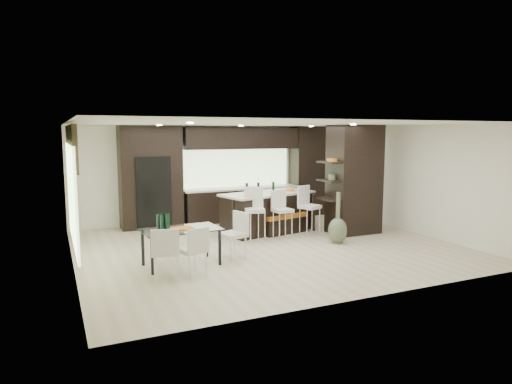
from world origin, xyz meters
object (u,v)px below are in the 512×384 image
stool_right (310,216)px  bench (283,223)px  dining_table (181,247)px  chair_far (166,255)px  floor_vase (338,218)px  chair_near (192,253)px  chair_end (233,238)px  stool_left (255,220)px  kitchen_island (268,212)px  stool_mid (283,219)px

stool_right → bench: (-0.45, 0.53, -0.25)m
dining_table → chair_far: 0.86m
floor_vase → chair_near: (-3.71, -0.95, -0.18)m
floor_vase → chair_end: bearing=-174.8°
chair_far → stool_left: bearing=54.3°
floor_vase → dining_table: (-3.71, -0.24, -0.24)m
kitchen_island → chair_far: kitchen_island is taller
dining_table → chair_end: chair_end is taller
stool_left → dining_table: stool_left is taller
stool_right → chair_end: size_ratio=1.14×
floor_vase → chair_near: size_ratio=1.44×
stool_left → bench: bearing=45.6°
chair_near → chair_end: chair_end is taller
bench → chair_end: size_ratio=1.47×
stool_left → stool_mid: (0.74, 0.02, -0.04)m
stool_mid → chair_end: stool_mid is taller
stool_left → bench: (1.03, 0.53, -0.26)m
kitchen_island → floor_vase: bearing=-77.1°
stool_mid → stool_right: 0.74m
stool_left → stool_right: 1.48m
stool_left → chair_near: (-2.06, -1.91, -0.10)m
chair_far → kitchen_island: bearing=57.3°
chair_near → chair_end: bearing=16.0°
dining_table → floor_vase: bearing=-0.2°
stool_left → chair_near: 2.81m
stool_mid → chair_near: (-2.80, -1.93, -0.05)m
kitchen_island → stool_left: stool_left is taller
stool_left → dining_table: 2.39m
bench → chair_near: size_ratio=1.55×
dining_table → chair_near: bearing=-93.9°
chair_far → stool_right: bearing=42.7°
stool_left → chair_end: stool_left is taller
stool_right → chair_near: stool_right is taller
kitchen_island → chair_near: bearing=-149.4°
kitchen_island → chair_end: (-1.76, -2.04, -0.07)m
floor_vase → chair_far: 4.28m
bench → chair_far: 4.31m
floor_vase → chair_far: (-4.16, -0.96, -0.16)m
chair_far → chair_end: 1.66m
kitchen_island → stool_mid: kitchen_island is taller
stool_left → dining_table: (-2.06, -1.20, -0.15)m
stool_right → stool_mid: bearing=157.3°
stool_right → floor_vase: size_ratio=0.83×
stool_left → stool_right: size_ratio=1.03×
stool_mid → chair_far: (-3.26, -1.94, -0.04)m
bench → chair_end: chair_end is taller
floor_vase → chair_end: 2.68m
stool_mid → chair_near: stool_mid is taller
kitchen_island → stool_left: size_ratio=2.39×
bench → dining_table: bearing=-163.5°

